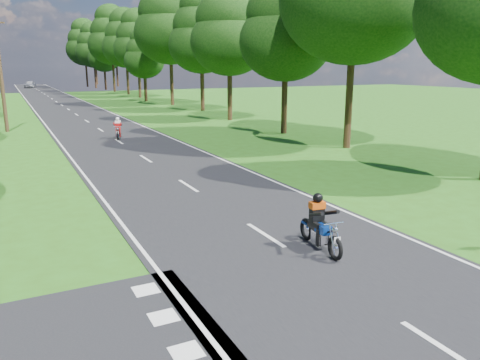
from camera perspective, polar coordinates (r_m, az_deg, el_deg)
ground at (r=11.30m, az=8.21°, el=-9.91°), size 160.00×160.00×0.00m
main_road at (r=58.93m, az=-20.89°, el=8.51°), size 7.00×140.00×0.02m
road_markings at (r=57.05m, az=-20.83°, el=8.39°), size 7.40×140.00×0.01m
treeline at (r=69.01m, az=-21.22°, el=16.00°), size 40.00×115.35×14.78m
telegraph_pole at (r=36.45m, az=-27.17°, el=11.61°), size 1.20×0.26×8.00m
rider_near_blue at (r=11.81m, az=9.81°, el=-5.11°), size 0.74×1.76×1.42m
rider_far_red at (r=30.51m, az=-14.66°, el=6.15°), size 0.96×1.70×1.35m
distant_car at (r=107.74m, az=-24.24°, el=10.60°), size 2.79×4.61×1.47m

